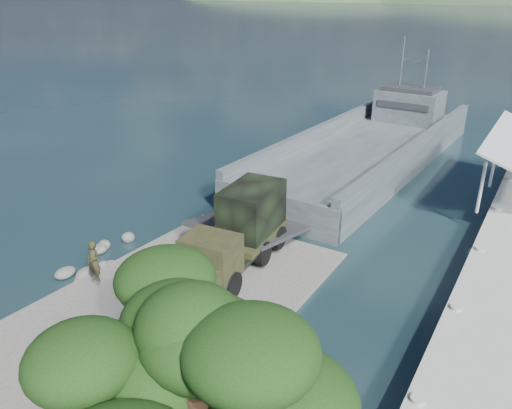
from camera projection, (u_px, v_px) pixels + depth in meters
name	position (u px, v px, depth m)	size (l,w,h in m)	color
ground	(186.00, 299.00, 23.85)	(1400.00, 1400.00, 0.00)	#162E35
boat_ramp	(171.00, 305.00, 22.96)	(10.00, 18.00, 0.50)	#66645D
shoreline_rocks	(102.00, 260.00, 27.21)	(3.20, 5.60, 0.90)	#5C5D5A
landing_craft	(366.00, 155.00, 41.59)	(10.22, 35.02, 10.30)	#3F474A
military_truck	(239.00, 231.00, 25.23)	(3.29, 8.35, 3.78)	black
soldier	(95.00, 269.00, 23.47)	(0.75, 0.49, 2.05)	#1F2E19
overhang_tree	(190.00, 375.00, 11.04)	(7.97, 7.34, 7.24)	#302013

